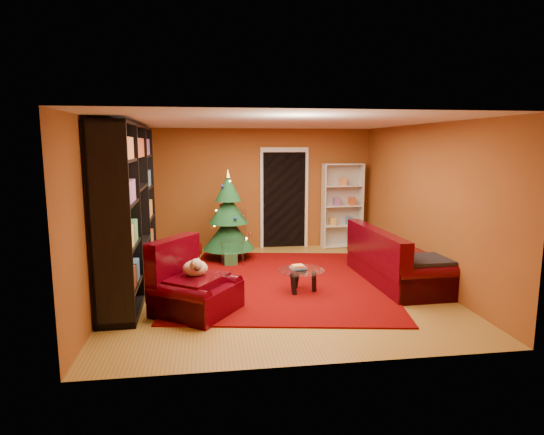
{
  "coord_description": "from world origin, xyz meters",
  "views": [
    {
      "loc": [
        -1.05,
        -7.06,
        2.27
      ],
      "look_at": [
        0.0,
        0.4,
        1.05
      ],
      "focal_mm": 30.0,
      "sensor_mm": 36.0,
      "label": 1
    }
  ],
  "objects": [
    {
      "name": "doorway",
      "position": [
        0.6,
        2.73,
        1.05
      ],
      "size": [
        1.06,
        0.6,
        2.16
      ],
      "primitive_type": null,
      "color": "black",
      "rests_on": "floor"
    },
    {
      "name": "media_unit",
      "position": [
        -2.27,
        0.13,
        1.28
      ],
      "size": [
        0.61,
        3.35,
        2.56
      ],
      "primitive_type": null,
      "rotation": [
        0.0,
        0.0,
        0.03
      ],
      "color": "black",
      "rests_on": "floor"
    },
    {
      "name": "armchair",
      "position": [
        -1.24,
        -1.07,
        0.41
      ],
      "size": [
        1.44,
        1.44,
        0.81
      ],
      "primitive_type": null,
      "rotation": [
        0.0,
        0.0,
        0.97
      ],
      "color": "#340108",
      "rests_on": "rug"
    },
    {
      "name": "rug",
      "position": [
        0.16,
        0.15,
        0.01
      ],
      "size": [
        3.92,
        4.38,
        0.02
      ],
      "primitive_type": "cube",
      "rotation": [
        0.0,
        0.0,
        -0.16
      ],
      "color": "#640303",
      "rests_on": "floor"
    },
    {
      "name": "dog",
      "position": [
        -1.25,
        -1.0,
        0.6
      ],
      "size": [
        0.47,
        0.5,
        0.26
      ],
      "primitive_type": null,
      "rotation": [
        0.0,
        0.0,
        0.97
      ],
      "color": "beige",
      "rests_on": "armchair"
    },
    {
      "name": "wall_left",
      "position": [
        -2.52,
        0.0,
        1.3
      ],
      "size": [
        0.05,
        5.5,
        2.6
      ],
      "primitive_type": "cube",
      "color": "brown",
      "rests_on": "ground"
    },
    {
      "name": "wall_back",
      "position": [
        0.0,
        2.77,
        1.3
      ],
      "size": [
        5.0,
        0.05,
        2.6
      ],
      "primitive_type": "cube",
      "color": "brown",
      "rests_on": "ground"
    },
    {
      "name": "sofa",
      "position": [
        2.02,
        -0.14,
        0.46
      ],
      "size": [
        1.05,
        2.19,
        0.93
      ],
      "primitive_type": null,
      "rotation": [
        0.0,
        0.0,
        1.61
      ],
      "color": "#340108",
      "rests_on": "rug"
    },
    {
      "name": "gift_box_red",
      "position": [
        -1.35,
        2.3,
        0.11
      ],
      "size": [
        0.28,
        0.28,
        0.22
      ],
      "primitive_type": "cube",
      "rotation": [
        0.0,
        0.0,
        -0.35
      ],
      "color": "#A11611",
      "rests_on": "floor"
    },
    {
      "name": "gift_box_teal",
      "position": [
        -1.5,
        2.19,
        0.17
      ],
      "size": [
        0.39,
        0.39,
        0.33
      ],
      "primitive_type": "cube",
      "rotation": [
        0.0,
        0.0,
        0.21
      ],
      "color": "#1A546A",
      "rests_on": "floor"
    },
    {
      "name": "white_bookshelf",
      "position": [
        1.88,
        2.57,
        0.92
      ],
      "size": [
        0.89,
        0.35,
        1.9
      ],
      "primitive_type": null,
      "rotation": [
        0.0,
        0.0,
        0.03
      ],
      "color": "white",
      "rests_on": "floor"
    },
    {
      "name": "coffee_table",
      "position": [
        0.34,
        -0.43,
        0.19
      ],
      "size": [
        0.82,
        0.82,
        0.45
      ],
      "primitive_type": null,
      "rotation": [
        0.0,
        0.0,
        0.17
      ],
      "color": "gray",
      "rests_on": "rug"
    },
    {
      "name": "ceiling",
      "position": [
        0.0,
        0.0,
        2.62
      ],
      "size": [
        5.0,
        5.5,
        0.05
      ],
      "primitive_type": "cube",
      "color": "silver",
      "rests_on": "wall_back"
    },
    {
      "name": "floor",
      "position": [
        0.0,
        0.0,
        -0.03
      ],
      "size": [
        5.0,
        5.5,
        0.05
      ],
      "primitive_type": "cube",
      "color": "olive",
      "rests_on": "ground"
    },
    {
      "name": "acrylic_chair",
      "position": [
        -0.6,
        1.42,
        0.47
      ],
      "size": [
        0.55,
        0.59,
        0.93
      ],
      "primitive_type": null,
      "rotation": [
        0.0,
        0.0,
        -0.16
      ],
      "color": "#66605B",
      "rests_on": "rug"
    },
    {
      "name": "gift_box_green",
      "position": [
        -0.67,
        1.32,
        0.12
      ],
      "size": [
        0.26,
        0.26,
        0.24
      ],
      "primitive_type": "cube",
      "rotation": [
        0.0,
        0.0,
        0.09
      ],
      "color": "#215228",
      "rests_on": "floor"
    },
    {
      "name": "wall_right",
      "position": [
        2.52,
        0.0,
        1.3
      ],
      "size": [
        0.05,
        5.5,
        2.6
      ],
      "primitive_type": "cube",
      "color": "brown",
      "rests_on": "ground"
    },
    {
      "name": "christmas_tree",
      "position": [
        -0.67,
        1.77,
        0.88
      ],
      "size": [
        1.21,
        1.21,
        1.81
      ],
      "primitive_type": null,
      "rotation": [
        0.0,
        0.0,
        -0.22
      ],
      "color": "#11401F",
      "rests_on": "floor"
    }
  ]
}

